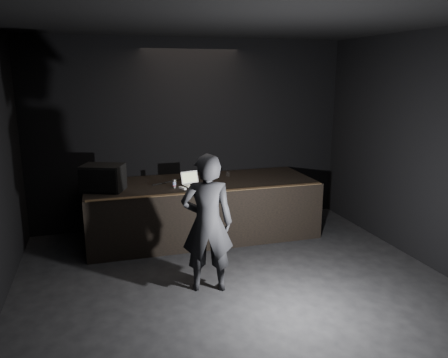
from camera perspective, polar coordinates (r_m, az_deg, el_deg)
name	(u,v)px	position (r m, az deg, el deg)	size (l,w,h in m)	color
ground	(254,311)	(5.66, 3.90, -16.79)	(7.00, 7.00, 0.00)	black
room_walls	(257,150)	(4.95, 4.28, 3.85)	(6.10, 7.10, 3.52)	black
stage_riser	(202,209)	(7.86, -2.93, -3.89)	(4.00, 1.50, 1.00)	black
riser_lip	(212,191)	(7.06, -1.63, -1.63)	(3.92, 0.10, 0.01)	brown
stage_monitor	(103,178)	(7.34, -15.53, 0.14)	(0.77, 0.67, 0.43)	black
cable	(174,181)	(7.80, -6.53, -0.22)	(0.02, 0.02, 0.95)	black
laptop	(192,181)	(7.51, -4.24, -0.32)	(0.39, 0.36, 0.22)	silver
beer_can	(174,184)	(7.33, -6.51, -0.61)	(0.06, 0.06, 0.14)	silver
plastic_cup	(228,174)	(8.09, 0.51, 0.65)	(0.07, 0.07, 0.09)	white
wii_remote	(183,188)	(7.25, -5.44, -1.19)	(0.04, 0.17, 0.03)	white
person	(207,223)	(5.79, -2.19, -5.80)	(0.68, 0.45, 1.88)	black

